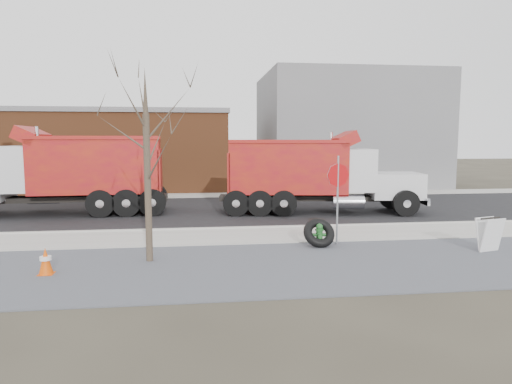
{
  "coord_description": "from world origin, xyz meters",
  "views": [
    {
      "loc": [
        -1.84,
        -15.03,
        3.32
      ],
      "look_at": [
        0.25,
        1.54,
        1.4
      ],
      "focal_mm": 32.0,
      "sensor_mm": 36.0,
      "label": 1
    }
  ],
  "objects": [
    {
      "name": "building_grey",
      "position": [
        9.0,
        18.0,
        4.0
      ],
      "size": [
        12.0,
        10.0,
        8.0
      ],
      "color": "slate",
      "rests_on": "ground"
    },
    {
      "name": "traffic_cone_near",
      "position": [
        -5.6,
        -3.54,
        0.35
      ],
      "size": [
        0.36,
        0.36,
        0.69
      ],
      "color": "#E04C07",
      "rests_on": "ground"
    },
    {
      "name": "fire_hydrant",
      "position": [
        1.87,
        -1.44,
        0.34
      ],
      "size": [
        0.42,
        0.41,
        0.74
      ],
      "rotation": [
        0.0,
        0.0,
        -0.12
      ],
      "color": "#25612D",
      "rests_on": "ground"
    },
    {
      "name": "ground",
      "position": [
        0.0,
        0.0,
        0.0
      ],
      "size": [
        120.0,
        120.0,
        0.0
      ],
      "primitive_type": "plane",
      "color": "#383328",
      "rests_on": "ground"
    },
    {
      "name": "gravel_verge",
      "position": [
        0.0,
        -3.5,
        0.01
      ],
      "size": [
        60.0,
        5.0,
        0.03
      ],
      "primitive_type": "cube",
      "color": "slate",
      "rests_on": "ground"
    },
    {
      "name": "dump_truck_red_b",
      "position": [
        -7.5,
        5.99,
        1.95
      ],
      "size": [
        9.22,
        3.01,
        3.84
      ],
      "rotation": [
        0.0,
        0.0,
        3.19
      ],
      "color": "black",
      "rests_on": "ground"
    },
    {
      "name": "truck_tire",
      "position": [
        1.85,
        -1.47,
        0.44
      ],
      "size": [
        1.05,
        0.9,
        0.95
      ],
      "color": "black",
      "rests_on": "ground"
    },
    {
      "name": "sandwich_board",
      "position": [
        6.67,
        -2.76,
        0.54
      ],
      "size": [
        0.83,
        0.64,
        1.02
      ],
      "rotation": [
        0.0,
        0.0,
        0.26
      ],
      "color": "silver",
      "rests_on": "ground"
    },
    {
      "name": "building_brick",
      "position": [
        -10.0,
        17.0,
        2.65
      ],
      "size": [
        20.2,
        8.2,
        5.3
      ],
      "color": "brown",
      "rests_on": "ground"
    },
    {
      "name": "sidewalk",
      "position": [
        0.0,
        0.25,
        0.03
      ],
      "size": [
        60.0,
        2.5,
        0.06
      ],
      "primitive_type": "cube",
      "color": "#9E9B93",
      "rests_on": "ground"
    },
    {
      "name": "dump_truck_red_a",
      "position": [
        3.32,
        5.12,
        1.86
      ],
      "size": [
        9.19,
        3.56,
        3.66
      ],
      "rotation": [
        0.0,
        0.0,
        -0.13
      ],
      "color": "black",
      "rests_on": "ground"
    },
    {
      "name": "curb",
      "position": [
        0.0,
        1.55,
        0.06
      ],
      "size": [
        60.0,
        0.15,
        0.11
      ],
      "primitive_type": "cube",
      "color": "#9E9B93",
      "rests_on": "ground"
    },
    {
      "name": "road",
      "position": [
        0.0,
        6.3,
        0.01
      ],
      "size": [
        60.0,
        9.4,
        0.02
      ],
      "primitive_type": "cube",
      "color": "black",
      "rests_on": "ground"
    },
    {
      "name": "stop_sign",
      "position": [
        2.47,
        -1.29,
        1.92
      ],
      "size": [
        0.75,
        0.22,
        2.82
      ],
      "rotation": [
        0.0,
        0.0,
        -0.14
      ],
      "color": "gray",
      "rests_on": "ground"
    },
    {
      "name": "bare_tree",
      "position": [
        -3.2,
        -2.6,
        3.3
      ],
      "size": [
        3.2,
        3.2,
        5.2
      ],
      "color": "#382D23",
      "rests_on": "ground"
    },
    {
      "name": "far_sidewalk",
      "position": [
        0.0,
        12.0,
        0.03
      ],
      "size": [
        60.0,
        2.0,
        0.06
      ],
      "primitive_type": "cube",
      "color": "#9E9B93",
      "rests_on": "ground"
    }
  ]
}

